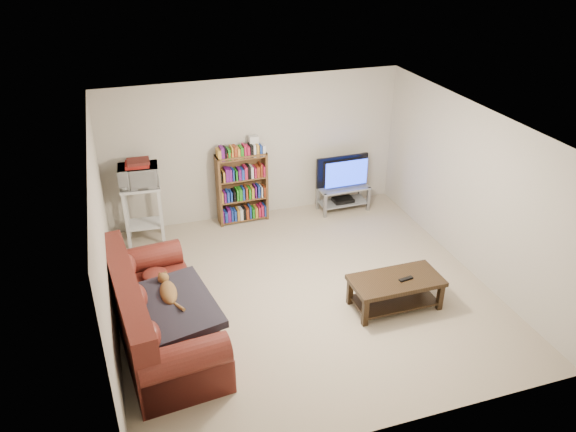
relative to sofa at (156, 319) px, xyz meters
name	(u,v)px	position (x,y,z in m)	size (l,w,h in m)	color
floor	(304,291)	(2.04, 0.45, -0.35)	(5.00, 5.00, 0.00)	tan
ceiling	(306,126)	(2.04, 0.45, 2.05)	(5.00, 5.00, 0.00)	white
wall_back	(255,149)	(2.04, 2.95, 0.85)	(5.00, 5.00, 0.00)	beige
wall_front	(395,336)	(2.04, -2.05, 0.85)	(5.00, 5.00, 0.00)	beige
wall_left	(104,245)	(-0.46, 0.45, 0.85)	(5.00, 5.00, 0.00)	beige
wall_right	(471,190)	(4.54, 0.45, 0.85)	(5.00, 5.00, 0.00)	beige
sofa	(156,319)	(0.00, 0.00, 0.00)	(1.24, 2.44, 1.00)	maroon
blanket	(173,307)	(0.21, -0.14, 0.23)	(0.91, 1.18, 0.10)	#25212A
cat	(169,293)	(0.19, 0.07, 0.29)	(0.26, 0.64, 0.19)	brown
coffee_table	(395,287)	(3.07, -0.24, -0.04)	(1.20, 0.60, 0.44)	black
remote	(406,279)	(3.18, -0.29, 0.10)	(0.20, 0.05, 0.02)	black
tv_stand	(343,194)	(3.52, 2.59, -0.04)	(0.89, 0.42, 0.44)	#999EA3
television	(344,173)	(3.52, 2.59, 0.37)	(0.95, 0.13, 0.55)	black
dvd_player	(343,200)	(3.52, 2.59, -0.16)	(0.35, 0.25, 0.06)	black
bookshelf	(242,187)	(1.74, 2.75, 0.28)	(0.85, 0.29, 1.21)	brown
shelf_clutter	(246,147)	(1.84, 2.77, 0.97)	(0.62, 0.21, 0.28)	silver
microwave_stand	(143,206)	(0.10, 2.56, 0.27)	(0.63, 0.48, 0.97)	silver
microwave	(139,176)	(0.10, 2.56, 0.78)	(0.59, 0.40, 0.33)	silver
game_boxes	(137,164)	(0.10, 2.56, 0.97)	(0.35, 0.31, 0.05)	maroon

